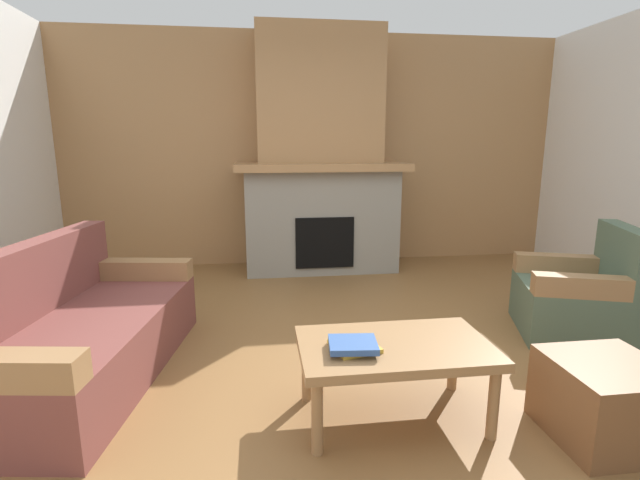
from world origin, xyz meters
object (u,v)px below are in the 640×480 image
fireplace (320,168)px  ottoman (605,401)px  coffee_table (394,353)px  armchair (580,298)px  couch (78,334)px

fireplace → ottoman: fireplace is taller
coffee_table → ottoman: size_ratio=1.92×
armchair → coffee_table: size_ratio=0.97×
fireplace → armchair: fireplace is taller
armchair → ottoman: (-0.74, -1.19, -0.09)m
fireplace → armchair: 2.92m
fireplace → coffee_table: (-0.02, -3.08, -0.79)m
ottoman → armchair: bearing=58.2°
fireplace → armchair: bearing=-52.0°
fireplace → couch: fireplace is taller
couch → armchair: same height
couch → ottoman: size_ratio=3.66×
fireplace → couch: size_ratio=1.42×
fireplace → coffee_table: size_ratio=2.70×
fireplace → ottoman: 3.65m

